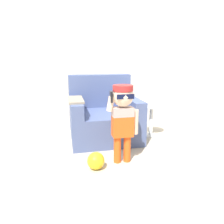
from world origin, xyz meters
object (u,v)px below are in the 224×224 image
armchair (103,116)px  person_child (123,112)px  side_table (151,118)px  toy_ball (96,161)px

armchair → person_child: 0.99m
side_table → toy_ball: side_table is taller
armchair → person_child: bearing=-85.8°
armchair → toy_ball: (-0.28, -1.06, -0.24)m
side_table → toy_ball: (-1.05, -0.92, -0.21)m
armchair → person_child: size_ratio=1.12×
person_child → side_table: size_ratio=1.86×
toy_ball → side_table: bearing=41.2°
person_child → toy_ball: (-0.35, -0.11, -0.54)m
toy_ball → person_child: bearing=18.0°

